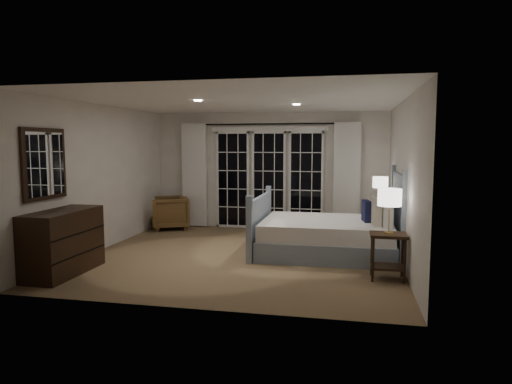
% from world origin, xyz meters
% --- Properties ---
extents(floor, '(5.00, 5.00, 0.00)m').
position_xyz_m(floor, '(0.00, 0.00, 0.00)').
color(floor, brown).
rests_on(floor, ground).
extents(ceiling, '(5.00, 5.00, 0.00)m').
position_xyz_m(ceiling, '(0.00, 0.00, 2.50)').
color(ceiling, white).
rests_on(ceiling, wall_back).
extents(wall_left, '(0.02, 5.00, 2.50)m').
position_xyz_m(wall_left, '(-2.50, 0.00, 1.25)').
color(wall_left, beige).
rests_on(wall_left, floor).
extents(wall_right, '(0.02, 5.00, 2.50)m').
position_xyz_m(wall_right, '(2.50, 0.00, 1.25)').
color(wall_right, beige).
rests_on(wall_right, floor).
extents(wall_back, '(5.00, 0.02, 2.50)m').
position_xyz_m(wall_back, '(0.00, 2.50, 1.25)').
color(wall_back, beige).
rests_on(wall_back, floor).
extents(wall_front, '(5.00, 0.02, 2.50)m').
position_xyz_m(wall_front, '(0.00, -2.50, 1.25)').
color(wall_front, beige).
rests_on(wall_front, floor).
extents(french_doors, '(2.50, 0.04, 2.20)m').
position_xyz_m(french_doors, '(0.00, 2.46, 1.09)').
color(french_doors, black).
rests_on(french_doors, wall_back).
extents(curtain_rod, '(3.50, 0.03, 0.03)m').
position_xyz_m(curtain_rod, '(0.00, 2.40, 2.25)').
color(curtain_rod, black).
rests_on(curtain_rod, wall_back).
extents(curtain_left, '(0.55, 0.10, 2.25)m').
position_xyz_m(curtain_left, '(-1.65, 2.38, 1.15)').
color(curtain_left, white).
rests_on(curtain_left, curtain_rod).
extents(curtain_right, '(0.55, 0.10, 2.25)m').
position_xyz_m(curtain_right, '(1.65, 2.38, 1.15)').
color(curtain_right, white).
rests_on(curtain_right, curtain_rod).
extents(downlight_a, '(0.12, 0.12, 0.01)m').
position_xyz_m(downlight_a, '(0.80, 0.60, 2.49)').
color(downlight_a, white).
rests_on(downlight_a, ceiling).
extents(downlight_b, '(0.12, 0.12, 0.01)m').
position_xyz_m(downlight_b, '(-0.60, -0.40, 2.49)').
color(downlight_b, white).
rests_on(downlight_b, ceiling).
extents(bed, '(2.32, 1.67, 1.36)m').
position_xyz_m(bed, '(1.41, 0.37, 0.34)').
color(bed, gray).
rests_on(bed, floor).
extents(nightstand_left, '(0.48, 0.39, 0.63)m').
position_xyz_m(nightstand_left, '(2.23, -0.90, 0.41)').
color(nightstand_left, black).
rests_on(nightstand_left, floor).
extents(nightstand_right, '(0.52, 0.42, 0.68)m').
position_xyz_m(nightstand_right, '(2.27, 1.60, 0.45)').
color(nightstand_right, black).
rests_on(nightstand_right, floor).
extents(lamp_left, '(0.31, 0.31, 0.61)m').
position_xyz_m(lamp_left, '(2.23, -0.90, 1.11)').
color(lamp_left, tan).
rests_on(lamp_left, nightstand_left).
extents(lamp_right, '(0.28, 0.28, 0.55)m').
position_xyz_m(lamp_right, '(2.27, 1.60, 1.11)').
color(lamp_right, tan).
rests_on(lamp_right, nightstand_right).
extents(armchair, '(1.04, 1.03, 0.71)m').
position_xyz_m(armchair, '(-2.10, 2.00, 0.35)').
color(armchair, brown).
rests_on(armchair, floor).
extents(dresser, '(0.54, 1.27, 0.90)m').
position_xyz_m(dresser, '(-2.23, -1.54, 0.45)').
color(dresser, black).
rests_on(dresser, floor).
extents(mirror, '(0.05, 0.85, 1.00)m').
position_xyz_m(mirror, '(-2.47, -1.54, 1.55)').
color(mirror, black).
rests_on(mirror, wall_left).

